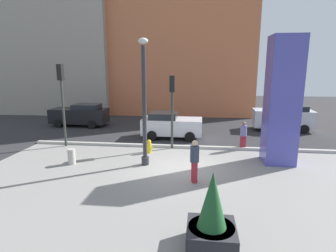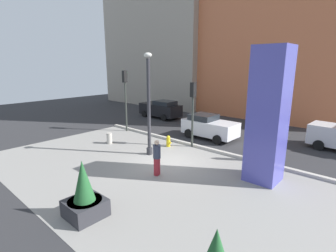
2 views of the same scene
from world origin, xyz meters
TOP-DOWN VIEW (x-y plane):
  - ground_plane at (0.00, 4.00)m, footprint 60.00×60.00m
  - plaza_pavement at (0.00, -2.00)m, footprint 18.00×10.00m
  - curb_strip at (0.00, 3.12)m, footprint 18.00×0.24m
  - lamp_post at (-1.69, 0.13)m, footprint 0.44×0.44m
  - art_pillar_blue at (4.70, 1.24)m, footprint 1.42×1.42m
  - potted_plant_curbside at (1.22, -5.84)m, footprint 1.26×1.26m
  - fire_hydrant at (-1.84, 1.98)m, footprint 0.36×0.26m
  - concrete_bollard at (-5.24, -0.19)m, footprint 0.36×0.36m
  - traffic_light_far_side at (-7.00, 2.74)m, footprint 0.28×0.42m
  - traffic_light_corner at (-0.69, 3.01)m, footprint 0.28×0.42m
  - car_far_lane at (-8.56, 8.36)m, footprint 4.40×2.04m
  - car_curb_west at (-1.01, 5.47)m, footprint 3.91×2.09m
  - car_intersection at (7.00, 8.58)m, footprint 4.25×2.17m
  - pedestrian_crossing at (3.33, 3.25)m, footprint 0.42×0.42m
  - pedestrian_by_curb at (0.69, -1.68)m, footprint 0.44×0.44m
  - office_block_flanking at (-15.49, 17.34)m, footprint 15.43×9.78m

SIDE VIEW (x-z plane):
  - ground_plane at x=0.00m, z-range 0.00..0.00m
  - plaza_pavement at x=0.00m, z-range -0.01..0.01m
  - curb_strip at x=0.00m, z-range 0.00..0.16m
  - fire_hydrant at x=-1.84m, z-range -0.01..0.74m
  - concrete_bollard at x=-5.24m, z-range 0.00..0.75m
  - potted_plant_curbside at x=1.22m, z-range -0.26..1.84m
  - car_curb_west at x=-1.01m, z-range 0.01..1.69m
  - car_far_lane at x=-8.56m, z-range 0.01..1.77m
  - pedestrian_crossing at x=3.33m, z-range 0.09..1.71m
  - car_intersection at x=7.00m, z-range 0.02..1.90m
  - pedestrian_by_curb at x=0.69m, z-range 0.11..1.88m
  - traffic_light_corner at x=-0.69m, z-range 0.76..4.90m
  - lamp_post at x=-1.69m, z-range -0.08..5.79m
  - art_pillar_blue at x=4.70m, z-range 0.00..6.03m
  - traffic_light_far_side at x=-7.00m, z-range 0.83..5.59m
  - office_block_flanking at x=-15.49m, z-range 0.00..20.39m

